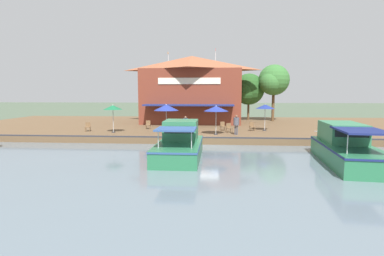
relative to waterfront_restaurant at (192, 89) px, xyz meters
name	(u,v)px	position (x,y,z in m)	size (l,w,h in m)	color
ground_plane	(203,146)	(13.42, 1.96, -4.72)	(220.00, 220.00, 0.00)	#4C5B47
quay_deck	(207,127)	(2.42, 1.96, -4.42)	(22.00, 56.00, 0.60)	brown
quay_edge_fender	(203,137)	(13.32, 1.96, -4.07)	(0.20, 50.40, 0.10)	#2D2D33
waterfront_restaurant	(192,89)	(0.00, 0.00, 0.00)	(9.54, 12.15, 8.96)	brown
patio_umbrella_mid_patio_right	(265,107)	(8.06, 7.67, -1.80)	(1.80, 1.80, 2.57)	#B7B7B7
patio_umbrella_far_corner	(166,108)	(10.31, -1.51, -1.82)	(2.24, 2.24, 2.62)	#B7B7B7
patio_umbrella_back_row	(113,107)	(10.51, -6.39, -1.82)	(1.71, 1.71, 2.55)	#B7B7B7
patio_umbrella_mid_patio_left	(216,109)	(11.19, 2.98, -1.85)	(2.14, 2.14, 2.53)	#B7B7B7
cafe_chair_back_row_seat	(229,127)	(9.71, 4.19, -3.64)	(0.57, 0.57, 0.85)	brown
cafe_chair_beside_entrance	(177,127)	(9.49, -0.61, -3.64)	(0.50, 0.50, 0.85)	brown
cafe_chair_far_corner_seat	(148,124)	(7.61, -3.83, -3.64)	(0.47, 0.47, 0.85)	brown
cafe_chair_facing_river	(88,126)	(9.88, -9.09, -3.64)	(0.53, 0.53, 0.85)	brown
cafe_chair_under_first_umbrella	(252,126)	(8.38, 6.43, -3.64)	(0.55, 0.55, 0.85)	brown
cafe_chair_mid_patio	(223,126)	(8.31, 3.66, -3.64)	(0.57, 0.57, 0.85)	brown
person_at_quay_edge	(186,123)	(11.34, 0.34, -3.12)	(0.45, 0.45, 1.60)	orange
person_mid_patio	(236,122)	(11.20, 4.73, -3.03)	(0.49, 0.49, 1.72)	#4C4C56
motorboat_fourth_along	(343,147)	(18.49, 10.70, -3.77)	(8.87, 3.39, 2.29)	#287047
motorboat_second_along	(181,144)	(17.72, 0.64, -3.84)	(7.59, 2.76, 2.31)	#287047
tree_upstream_bank	(273,81)	(-2.15, 10.23, 1.04)	(4.12, 3.92, 7.24)	brown
tree_behind_restaurant	(248,90)	(-3.37, 7.20, -0.11)	(4.36, 4.16, 6.20)	brown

